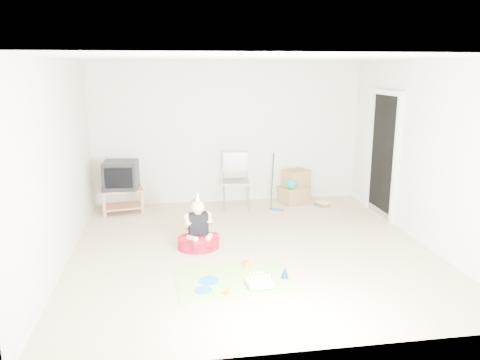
{
  "coord_description": "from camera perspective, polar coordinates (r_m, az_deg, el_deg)",
  "views": [
    {
      "loc": [
        -1.1,
        -6.09,
        2.48
      ],
      "look_at": [
        -0.1,
        0.4,
        0.9
      ],
      "focal_mm": 35.0,
      "sensor_mm": 36.0,
      "label": 1
    }
  ],
  "objects": [
    {
      "name": "blue_plate_far",
      "position": [
        5.49,
        -4.49,
        -13.23
      ],
      "size": [
        0.26,
        0.26,
        0.01
      ],
      "primitive_type": "cylinder",
      "rotation": [
        0.0,
        0.0,
        -0.33
      ],
      "color": "blue",
      "rests_on": "party_mat"
    },
    {
      "name": "crt_tv",
      "position": [
        8.31,
        -14.31,
        0.59
      ],
      "size": [
        0.6,
        0.51,
        0.49
      ],
      "primitive_type": "cube",
      "rotation": [
        0.0,
        0.0,
        -0.08
      ],
      "color": "black",
      "rests_on": "tv_stand"
    },
    {
      "name": "tv_stand",
      "position": [
        8.41,
        -14.15,
        -2.2
      ],
      "size": [
        0.76,
        0.55,
        0.44
      ],
      "color": "#A66E4B",
      "rests_on": "ground"
    },
    {
      "name": "cardboard_boxes",
      "position": [
        8.79,
        6.7,
        -0.93
      ],
      "size": [
        0.6,
        0.55,
        0.63
      ],
      "color": "olive",
      "rests_on": "ground"
    },
    {
      "name": "ground",
      "position": [
        6.67,
        1.39,
        -8.31
      ],
      "size": [
        5.0,
        5.0,
        0.0
      ],
      "primitive_type": "plane",
      "color": "beige",
      "rests_on": "ground"
    },
    {
      "name": "orange_cup_near",
      "position": [
        6.04,
        0.79,
        -10.19
      ],
      "size": [
        0.1,
        0.1,
        0.09
      ],
      "primitive_type": "cylinder",
      "rotation": [
        0.0,
        0.0,
        0.39
      ],
      "color": "orange",
      "rests_on": "party_mat"
    },
    {
      "name": "blue_plate_near",
      "position": [
        5.7,
        -3.78,
        -12.14
      ],
      "size": [
        0.29,
        0.29,
        0.01
      ],
      "primitive_type": "cylinder",
      "rotation": [
        0.0,
        0.0,
        -0.21
      ],
      "color": "blue",
      "rests_on": "party_mat"
    },
    {
      "name": "doorway_recess",
      "position": [
        8.26,
        17.12,
        2.77
      ],
      "size": [
        0.02,
        0.9,
        2.05
      ],
      "primitive_type": "cube",
      "color": "black",
      "rests_on": "ground"
    },
    {
      "name": "birthday_cake",
      "position": [
        5.56,
        2.4,
        -12.49
      ],
      "size": [
        0.32,
        0.27,
        0.14
      ],
      "color": "silver",
      "rests_on": "party_mat"
    },
    {
      "name": "party_mat",
      "position": [
        5.76,
        -0.83,
        -11.96
      ],
      "size": [
        1.44,
        1.08,
        0.01
      ],
      "primitive_type": "cube",
      "rotation": [
        0.0,
        0.0,
        0.06
      ],
      "color": "#F4338C",
      "rests_on": "ground"
    },
    {
      "name": "orange_cup_far",
      "position": [
        5.38,
        -1.5,
        -13.46
      ],
      "size": [
        0.06,
        0.06,
        0.07
      ],
      "primitive_type": "cylinder",
      "rotation": [
        0.0,
        0.0,
        -0.0
      ],
      "color": "orange",
      "rests_on": "party_mat"
    },
    {
      "name": "seated_woman",
      "position": [
        6.63,
        -5.08,
        -6.78
      ],
      "size": [
        0.65,
        0.65,
        0.84
      ],
      "color": "maroon",
      "rests_on": "ground"
    },
    {
      "name": "book_pile",
      "position": [
        8.76,
        10.02,
        -2.87
      ],
      "size": [
        0.25,
        0.28,
        0.08
      ],
      "color": "#277548",
      "rests_on": "ground"
    },
    {
      "name": "folding_chair",
      "position": [
        8.32,
        -0.48,
        -0.19
      ],
      "size": [
        0.51,
        0.49,
        1.04
      ],
      "color": "gray",
      "rests_on": "ground"
    },
    {
      "name": "blue_party_hat",
      "position": [
        5.77,
        5.49,
        -11.13
      ],
      "size": [
        0.12,
        0.12,
        0.14
      ],
      "primitive_type": "cone",
      "rotation": [
        0.0,
        0.0,
        -0.29
      ],
      "color": "#1727A4",
      "rests_on": "party_mat"
    },
    {
      "name": "floor_mop",
      "position": [
        8.32,
        4.49,
        -1.98
      ],
      "size": [
        0.26,
        0.33,
        1.0
      ],
      "color": "#2364B1",
      "rests_on": "ground"
    }
  ]
}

